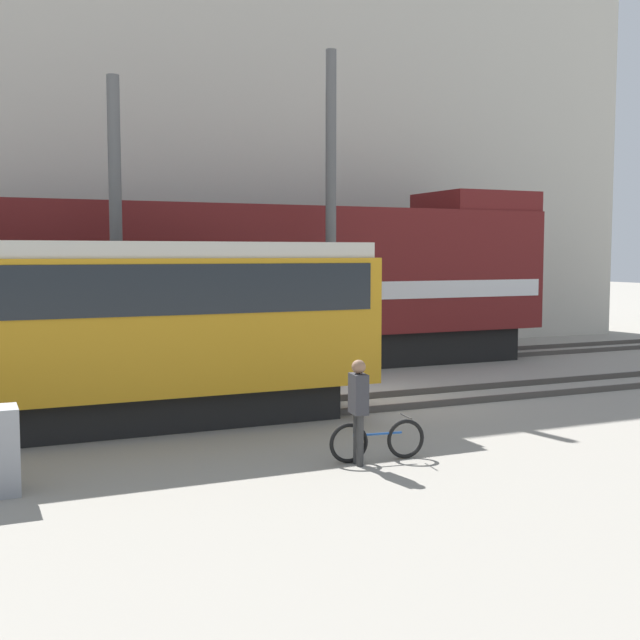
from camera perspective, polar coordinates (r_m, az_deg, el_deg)
ground_plane at (r=18.35m, az=2.14°, el=-5.51°), size 120.00×120.00×0.00m
track_near at (r=17.40m, az=3.70°, el=-5.85°), size 60.00×1.50×0.14m
track_far at (r=22.78m, az=-3.30°, el=-3.32°), size 60.00×1.51×0.14m
building_backdrop at (r=29.29m, az=-8.19°, el=12.82°), size 32.04×6.00×14.80m
freight_locomotive at (r=22.36m, az=-4.87°, el=2.50°), size 18.05×3.04×5.14m
streetcar at (r=15.23m, az=-19.95°, el=-0.34°), size 12.92×2.54×3.49m
bicycle at (r=12.83m, az=4.12°, el=-8.55°), size 1.59×0.44×0.70m
person at (r=12.42m, az=2.75°, el=-5.81°), size 0.26×0.38×1.65m
utility_pole_left at (r=18.39m, az=-14.30°, el=5.56°), size 0.28×0.28×7.15m
utility_pole_center at (r=19.97m, az=0.78°, el=7.17°), size 0.27×0.27×8.22m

